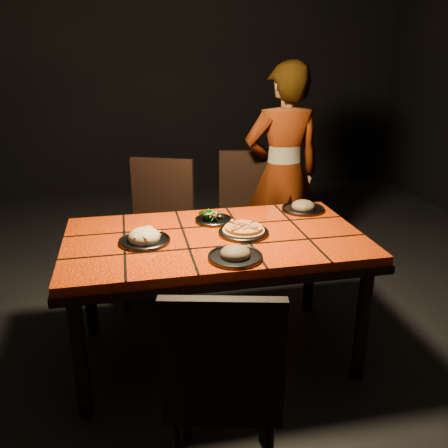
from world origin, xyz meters
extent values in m
cube|color=black|center=(0.00, 0.00, -0.02)|extent=(6.00, 7.00, 0.04)
cube|color=black|center=(0.00, 3.50, 1.50)|extent=(6.00, 0.04, 3.00)
cube|color=#FF4208|center=(0.00, 0.00, 0.72)|extent=(1.60, 0.90, 0.05)
cube|color=black|center=(0.00, 0.00, 0.68)|extent=(1.62, 0.92, 0.04)
cylinder|color=black|center=(-0.72, -0.37, 0.33)|extent=(0.07, 0.07, 0.66)
cylinder|color=black|center=(0.72, -0.37, 0.33)|extent=(0.07, 0.07, 0.66)
cylinder|color=black|center=(-0.72, 0.37, 0.33)|extent=(0.07, 0.07, 0.66)
cylinder|color=black|center=(0.72, 0.37, 0.33)|extent=(0.07, 0.07, 0.66)
cube|color=black|center=(-0.12, -0.83, 0.46)|extent=(0.51, 0.51, 0.04)
cube|color=black|center=(-0.17, -1.02, 0.71)|extent=(0.42, 0.14, 0.47)
cylinder|color=black|center=(0.08, -0.70, 0.22)|extent=(0.04, 0.04, 0.44)
cylinder|color=black|center=(-0.25, -0.62, 0.22)|extent=(0.04, 0.04, 0.44)
cube|color=black|center=(-0.28, 0.72, 0.48)|extent=(0.58, 0.58, 0.04)
cube|color=black|center=(-0.20, 0.91, 0.74)|extent=(0.43, 0.20, 0.49)
cylinder|color=black|center=(-0.51, 0.62, 0.23)|extent=(0.04, 0.04, 0.46)
cylinder|color=black|center=(-0.18, 0.49, 0.23)|extent=(0.04, 0.04, 0.46)
cylinder|color=black|center=(-0.38, 0.96, 0.23)|extent=(0.04, 0.04, 0.46)
cylinder|color=black|center=(-0.04, 0.82, 0.23)|extent=(0.04, 0.04, 0.46)
cube|color=black|center=(0.44, 0.98, 0.46)|extent=(0.52, 0.52, 0.04)
cube|color=black|center=(0.48, 1.17, 0.72)|extent=(0.43, 0.14, 0.47)
cylinder|color=black|center=(0.22, 0.85, 0.22)|extent=(0.04, 0.04, 0.44)
cylinder|color=black|center=(0.57, 0.77, 0.22)|extent=(0.04, 0.04, 0.44)
cylinder|color=black|center=(0.31, 1.19, 0.22)|extent=(0.04, 0.04, 0.44)
cylinder|color=black|center=(0.65, 1.11, 0.22)|extent=(0.04, 0.04, 0.44)
imported|color=brown|center=(0.71, 0.98, 0.82)|extent=(0.60, 0.39, 1.63)
cylinder|color=#37363B|center=(0.16, -0.01, 0.76)|extent=(0.27, 0.27, 0.01)
torus|color=#37363B|center=(0.16, -0.01, 0.76)|extent=(0.28, 0.28, 0.01)
cylinder|color=tan|center=(0.16, -0.01, 0.77)|extent=(0.32, 0.32, 0.01)
cylinder|color=orange|center=(0.16, -0.01, 0.78)|extent=(0.29, 0.29, 0.02)
cylinder|color=#37363B|center=(-0.38, -0.02, 0.76)|extent=(0.27, 0.27, 0.01)
torus|color=#37363B|center=(-0.38, -0.02, 0.76)|extent=(0.27, 0.27, 0.01)
ellipsoid|color=beige|center=(-0.38, -0.02, 0.78)|extent=(0.16, 0.16, 0.09)
cylinder|color=#37363B|center=(0.04, 0.22, 0.76)|extent=(0.22, 0.22, 0.01)
torus|color=#37363B|center=(0.04, 0.22, 0.76)|extent=(0.22, 0.22, 0.01)
cylinder|color=#37363B|center=(0.04, -0.31, 0.76)|extent=(0.26, 0.26, 0.01)
torus|color=#37363B|center=(0.04, -0.31, 0.76)|extent=(0.27, 0.27, 0.01)
ellipsoid|color=brown|center=(0.04, -0.31, 0.78)|extent=(0.16, 0.16, 0.09)
cylinder|color=#37363B|center=(0.62, 0.31, 0.76)|extent=(0.26, 0.26, 0.01)
torus|color=#37363B|center=(0.62, 0.31, 0.76)|extent=(0.27, 0.27, 0.01)
ellipsoid|color=brown|center=(0.62, 0.31, 0.78)|extent=(0.16, 0.16, 0.09)
camera|label=1|loc=(-0.44, -2.34, 1.70)|focal=38.00mm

